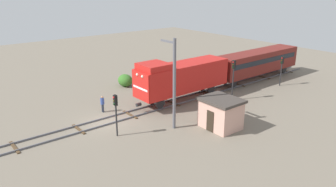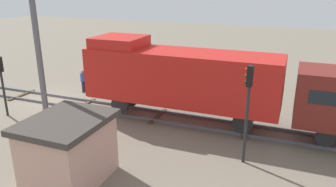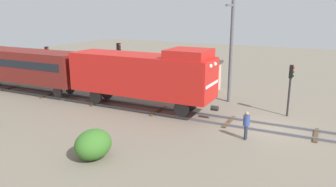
{
  "view_description": "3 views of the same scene",
  "coord_description": "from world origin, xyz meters",
  "px_view_note": "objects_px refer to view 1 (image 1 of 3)",
  "views": [
    {
      "loc": [
        25.55,
        -13.03,
        12.4
      ],
      "look_at": [
        0.88,
        6.76,
        1.61
      ],
      "focal_mm": 35.0,
      "sensor_mm": 36.0,
      "label": 1
    },
    {
      "loc": [
        16.89,
        15.5,
        7.72
      ],
      "look_at": [
        -0.38,
        8.59,
        1.46
      ],
      "focal_mm": 35.0,
      "sensor_mm": 36.0,
      "label": 2
    },
    {
      "loc": [
        -20.44,
        -2.9,
        7.4
      ],
      "look_at": [
        0.66,
        7.59,
        1.3
      ],
      "focal_mm": 35.0,
      "sensor_mm": 36.0,
      "label": 3
    }
  ],
  "objects_px": {
    "traffic_signal_far": "(282,65)",
    "catenary_mast": "(174,82)",
    "locomotive": "(181,76)",
    "relay_hut": "(221,113)",
    "passenger_car_leading": "(258,61)",
    "traffic_signal_near": "(116,108)",
    "traffic_signal_mid": "(233,73)",
    "worker_near_track": "(102,103)"
  },
  "relations": [
    {
      "from": "traffic_signal_far",
      "to": "catenary_mast",
      "type": "bearing_deg",
      "value": -85.86
    },
    {
      "from": "locomotive",
      "to": "traffic_signal_far",
      "type": "distance_m",
      "value": 13.81
    },
    {
      "from": "relay_hut",
      "to": "passenger_car_leading",
      "type": "bearing_deg",
      "value": 116.25
    },
    {
      "from": "passenger_car_leading",
      "to": "catenary_mast",
      "type": "xyz_separation_m",
      "value": [
        4.94,
        -18.51,
        1.75
      ]
    },
    {
      "from": "catenary_mast",
      "to": "traffic_signal_near",
      "type": "bearing_deg",
      "value": -109.91
    },
    {
      "from": "passenger_car_leading",
      "to": "catenary_mast",
      "type": "relative_size",
      "value": 1.74
    },
    {
      "from": "traffic_signal_near",
      "to": "traffic_signal_far",
      "type": "distance_m",
      "value": 23.31
    },
    {
      "from": "traffic_signal_mid",
      "to": "traffic_signal_near",
      "type": "bearing_deg",
      "value": -90.79
    },
    {
      "from": "traffic_signal_mid",
      "to": "relay_hut",
      "type": "bearing_deg",
      "value": -57.06
    },
    {
      "from": "locomotive",
      "to": "worker_near_track",
      "type": "relative_size",
      "value": 6.82
    },
    {
      "from": "traffic_signal_near",
      "to": "traffic_signal_far",
      "type": "relative_size",
      "value": 0.98
    },
    {
      "from": "traffic_signal_mid",
      "to": "catenary_mast",
      "type": "relative_size",
      "value": 0.56
    },
    {
      "from": "catenary_mast",
      "to": "worker_near_track",
      "type": "bearing_deg",
      "value": -156.71
    },
    {
      "from": "passenger_car_leading",
      "to": "relay_hut",
      "type": "height_order",
      "value": "passenger_car_leading"
    },
    {
      "from": "locomotive",
      "to": "passenger_car_leading",
      "type": "distance_m",
      "value": 13.34
    },
    {
      "from": "passenger_car_leading",
      "to": "traffic_signal_near",
      "type": "relative_size",
      "value": 3.81
    },
    {
      "from": "passenger_car_leading",
      "to": "worker_near_track",
      "type": "relative_size",
      "value": 8.24
    },
    {
      "from": "traffic_signal_far",
      "to": "locomotive",
      "type": "bearing_deg",
      "value": -105.11
    },
    {
      "from": "traffic_signal_far",
      "to": "relay_hut",
      "type": "height_order",
      "value": "traffic_signal_far"
    },
    {
      "from": "traffic_signal_near",
      "to": "relay_hut",
      "type": "height_order",
      "value": "traffic_signal_near"
    },
    {
      "from": "passenger_car_leading",
      "to": "traffic_signal_mid",
      "type": "relative_size",
      "value": 3.11
    },
    {
      "from": "passenger_car_leading",
      "to": "traffic_signal_far",
      "type": "distance_m",
      "value": 3.6
    },
    {
      "from": "traffic_signal_near",
      "to": "catenary_mast",
      "type": "xyz_separation_m",
      "value": [
        1.74,
        4.8,
        1.71
      ]
    },
    {
      "from": "locomotive",
      "to": "worker_near_track",
      "type": "xyz_separation_m",
      "value": [
        -2.4,
        -8.33,
        -1.78
      ]
    },
    {
      "from": "traffic_signal_near",
      "to": "relay_hut",
      "type": "xyz_separation_m",
      "value": [
        4.3,
        8.1,
        -1.18
      ]
    },
    {
      "from": "catenary_mast",
      "to": "traffic_signal_far",
      "type": "bearing_deg",
      "value": 94.14
    },
    {
      "from": "locomotive",
      "to": "traffic_signal_mid",
      "type": "height_order",
      "value": "locomotive"
    },
    {
      "from": "passenger_car_leading",
      "to": "catenary_mast",
      "type": "height_order",
      "value": "catenary_mast"
    },
    {
      "from": "traffic_signal_near",
      "to": "locomotive",
      "type": "bearing_deg",
      "value": 107.79
    },
    {
      "from": "traffic_signal_near",
      "to": "traffic_signal_mid",
      "type": "bearing_deg",
      "value": 89.21
    },
    {
      "from": "traffic_signal_mid",
      "to": "catenary_mast",
      "type": "distance_m",
      "value": 9.82
    },
    {
      "from": "traffic_signal_near",
      "to": "traffic_signal_mid",
      "type": "xyz_separation_m",
      "value": [
        0.2,
        14.43,
        0.55
      ]
    },
    {
      "from": "locomotive",
      "to": "passenger_car_leading",
      "type": "bearing_deg",
      "value": 90.0
    },
    {
      "from": "traffic_signal_mid",
      "to": "traffic_signal_far",
      "type": "bearing_deg",
      "value": 88.71
    },
    {
      "from": "passenger_car_leading",
      "to": "locomotive",
      "type": "bearing_deg",
      "value": -90.0
    },
    {
      "from": "traffic_signal_near",
      "to": "relay_hut",
      "type": "relative_size",
      "value": 1.05
    },
    {
      "from": "worker_near_track",
      "to": "traffic_signal_far",
      "type": "bearing_deg",
      "value": -33.01
    },
    {
      "from": "traffic_signal_far",
      "to": "catenary_mast",
      "type": "xyz_separation_m",
      "value": [
        1.34,
        -18.5,
        1.66
      ]
    },
    {
      "from": "traffic_signal_near",
      "to": "worker_near_track",
      "type": "height_order",
      "value": "traffic_signal_near"
    },
    {
      "from": "traffic_signal_mid",
      "to": "worker_near_track",
      "type": "height_order",
      "value": "traffic_signal_mid"
    },
    {
      "from": "worker_near_track",
      "to": "catenary_mast",
      "type": "relative_size",
      "value": 0.21
    },
    {
      "from": "worker_near_track",
      "to": "catenary_mast",
      "type": "xyz_separation_m",
      "value": [
        7.34,
        3.16,
        3.28
      ]
    }
  ]
}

